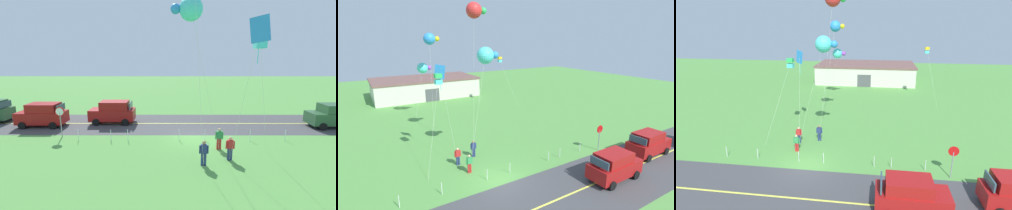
% 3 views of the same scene
% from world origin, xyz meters
% --- Properties ---
extents(ground_plane, '(120.00, 120.00, 0.10)m').
position_xyz_m(ground_plane, '(0.00, 0.00, -0.05)').
color(ground_plane, '#549342').
extents(asphalt_road, '(120.00, 7.00, 0.00)m').
position_xyz_m(asphalt_road, '(0.00, -4.00, 0.00)').
color(asphalt_road, '#424244').
rests_on(asphalt_road, ground).
extents(road_centre_stripe, '(120.00, 0.16, 0.00)m').
position_xyz_m(road_centre_stripe, '(0.00, -4.00, 0.01)').
color(road_centre_stripe, '#E5E04C').
rests_on(road_centre_stripe, asphalt_road).
extents(car_suv_foreground, '(4.40, 2.12, 2.24)m').
position_xyz_m(car_suv_foreground, '(7.71, -4.24, 1.15)').
color(car_suv_foreground, maroon).
rests_on(car_suv_foreground, ground).
extents(stop_sign, '(0.76, 0.08, 2.56)m').
position_xyz_m(stop_sign, '(11.05, -0.10, 1.80)').
color(stop_sign, gray).
rests_on(stop_sign, ground).
extents(person_adult_near, '(0.58, 0.22, 1.60)m').
position_xyz_m(person_adult_near, '(-1.49, 2.43, 0.86)').
color(person_adult_near, red).
rests_on(person_adult_near, ground).
extents(person_adult_companion, '(0.58, 0.22, 1.60)m').
position_xyz_m(person_adult_companion, '(-0.01, 4.92, 0.86)').
color(person_adult_companion, navy).
rests_on(person_adult_companion, ground).
extents(person_child_watcher, '(0.58, 0.22, 1.60)m').
position_xyz_m(person_child_watcher, '(-1.82, 4.17, 0.86)').
color(person_child_watcher, navy).
rests_on(person_child_watcher, ground).
extents(kite_red_low, '(3.54, 2.07, 10.00)m').
position_xyz_m(kite_red_low, '(0.90, 3.79, 9.29)').
color(kite_red_low, silver).
rests_on(kite_red_low, ground).
extents(kite_yellow_high, '(0.88, 2.80, 8.50)m').
position_xyz_m(kite_yellow_high, '(-2.16, 6.60, 7.70)').
color(kite_yellow_high, silver).
rests_on(kite_yellow_high, ground).
extents(kite_green_far, '(2.37, 4.17, 11.28)m').
position_xyz_m(kite_green_far, '(-0.22, 16.21, 10.57)').
color(kite_green_far, silver).
rests_on(kite_green_far, ground).
extents(kite_pink_drift, '(1.71, 3.62, 7.76)m').
position_xyz_m(kite_pink_drift, '(11.96, 20.77, 7.30)').
color(kite_pink_drift, silver).
rests_on(kite_pink_drift, ground).
extents(kite_orange_near, '(2.53, 1.40, 7.53)m').
position_xyz_m(kite_orange_near, '(-0.52, 19.53, 6.82)').
color(kite_orange_near, silver).
rests_on(kite_orange_near, ground).
extents(kite_cyan_top, '(2.35, 2.81, 7.86)m').
position_xyz_m(kite_cyan_top, '(-2.70, 5.44, 7.41)').
color(kite_cyan_top, silver).
rests_on(kite_cyan_top, ground).
extents(warehouse_distant, '(18.36, 10.20, 3.50)m').
position_xyz_m(warehouse_distant, '(2.75, 33.22, 1.75)').
color(warehouse_distant, beige).
rests_on(warehouse_distant, ground).
extents(fence_post_0, '(0.05, 0.05, 0.90)m').
position_xyz_m(fence_post_0, '(-7.16, 0.70, 0.45)').
color(fence_post_0, silver).
rests_on(fence_post_0, ground).
extents(fence_post_1, '(0.05, 0.05, 0.90)m').
position_xyz_m(fence_post_1, '(-4.35, 0.70, 0.45)').
color(fence_post_1, silver).
rests_on(fence_post_1, ground).
extents(fence_post_2, '(0.05, 0.05, 0.90)m').
position_xyz_m(fence_post_2, '(-0.77, 0.70, 0.45)').
color(fence_post_2, silver).
rests_on(fence_post_2, ground).
extents(fence_post_3, '(0.05, 0.05, 0.90)m').
position_xyz_m(fence_post_3, '(1.30, 0.70, 0.45)').
color(fence_post_3, silver).
rests_on(fence_post_3, ground).
extents(fence_post_4, '(0.05, 0.05, 0.90)m').
position_xyz_m(fence_post_4, '(5.39, 0.70, 0.45)').
color(fence_post_4, silver).
rests_on(fence_post_4, ground).
extents(fence_post_5, '(0.05, 0.05, 0.90)m').
position_xyz_m(fence_post_5, '(6.74, 0.70, 0.45)').
color(fence_post_5, silver).
rests_on(fence_post_5, ground).
extents(fence_post_6, '(0.05, 0.05, 0.90)m').
position_xyz_m(fence_post_6, '(9.35, 0.70, 0.45)').
color(fence_post_6, silver).
rests_on(fence_post_6, ground).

